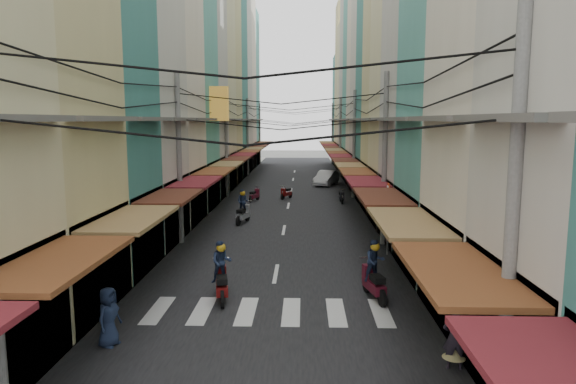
% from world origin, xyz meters
% --- Properties ---
extents(ground, '(160.00, 160.00, 0.00)m').
position_xyz_m(ground, '(0.00, 0.00, 0.00)').
color(ground, slate).
rests_on(ground, ground).
extents(road, '(10.00, 80.00, 0.02)m').
position_xyz_m(road, '(0.00, 20.00, 0.01)').
color(road, black).
rests_on(road, ground).
extents(sidewalk_left, '(3.00, 80.00, 0.06)m').
position_xyz_m(sidewalk_left, '(-6.50, 20.00, 0.03)').
color(sidewalk_left, gray).
rests_on(sidewalk_left, ground).
extents(sidewalk_right, '(3.00, 80.00, 0.06)m').
position_xyz_m(sidewalk_right, '(6.50, 20.00, 0.03)').
color(sidewalk_right, gray).
rests_on(sidewalk_right, ground).
extents(crosswalk, '(7.55, 2.40, 0.01)m').
position_xyz_m(crosswalk, '(-0.00, -6.00, 0.03)').
color(crosswalk, silver).
rests_on(crosswalk, ground).
extents(building_row_left, '(7.80, 67.67, 23.70)m').
position_xyz_m(building_row_left, '(-7.92, 16.56, 9.78)').
color(building_row_left, '#BCB7AC').
rests_on(building_row_left, ground).
extents(building_row_right, '(7.80, 68.98, 22.59)m').
position_xyz_m(building_row_right, '(7.92, 16.45, 9.41)').
color(building_row_right, '#397E76').
rests_on(building_row_right, ground).
extents(utility_poles, '(10.20, 66.13, 8.20)m').
position_xyz_m(utility_poles, '(0.00, 15.01, 6.59)').
color(utility_poles, gray).
rests_on(utility_poles, ground).
extents(white_car, '(5.12, 3.28, 1.68)m').
position_xyz_m(white_car, '(3.14, 25.51, 0.00)').
color(white_car, silver).
rests_on(white_car, ground).
extents(bicycle, '(1.76, 1.08, 1.13)m').
position_xyz_m(bicycle, '(6.64, -3.00, 0.00)').
color(bicycle, black).
rests_on(bicycle, ground).
extents(moving_scooters, '(6.70, 24.09, 2.02)m').
position_xyz_m(moving_scooters, '(-0.05, 3.05, 0.58)').
color(moving_scooters, black).
rests_on(moving_scooters, ground).
extents(parked_scooters, '(13.51, 13.33, 1.01)m').
position_xyz_m(parked_scooters, '(3.96, -4.75, 0.48)').
color(parked_scooters, black).
rests_on(parked_scooters, ground).
extents(pedestrians, '(12.53, 22.02, 2.14)m').
position_xyz_m(pedestrians, '(-4.24, 1.41, 1.02)').
color(pedestrians, black).
rests_on(pedestrians, ground).
extents(market_umbrella, '(2.05, 2.05, 2.16)m').
position_xyz_m(market_umbrella, '(5.66, -4.18, 1.90)').
color(market_umbrella, '#B2B2B7').
rests_on(market_umbrella, ground).
extents(traffic_sign, '(0.10, 0.71, 3.24)m').
position_xyz_m(traffic_sign, '(4.78, 1.00, 2.39)').
color(traffic_sign, gray).
rests_on(traffic_sign, ground).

